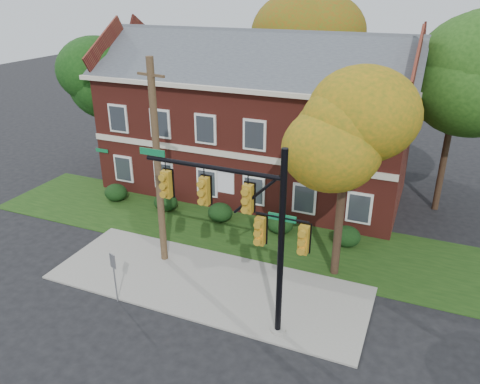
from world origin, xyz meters
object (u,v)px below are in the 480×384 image
at_px(apartment_building, 255,112).
at_px(tree_near_right, 353,134).
at_px(hedge_far_right, 347,236).
at_px(tree_far_rear, 313,35).
at_px(hedge_far_left, 116,192).
at_px(traffic_signal, 246,219).
at_px(sign_post, 114,270).
at_px(hedge_left, 166,202).
at_px(hedge_center, 220,212).
at_px(tree_left_rear, 110,76).
at_px(hedge_right, 280,224).
at_px(utility_pole, 158,166).
at_px(tree_right_rear, 468,69).

relative_size(apartment_building, tree_near_right, 2.19).
distance_m(hedge_far_right, tree_far_rear, 16.51).
bearing_deg(apartment_building, hedge_far_left, -143.11).
relative_size(tree_near_right, traffic_signal, 1.17).
height_order(traffic_signal, sign_post, traffic_signal).
xyz_separation_m(hedge_left, hedge_center, (3.50, 0.00, 0.00)).
height_order(hedge_left, tree_near_right, tree_near_right).
xyz_separation_m(hedge_far_left, traffic_signal, (11.57, -7.46, 4.02)).
bearing_deg(hedge_center, tree_left_rear, 156.96).
relative_size(hedge_far_left, hedge_left, 1.00).
relative_size(hedge_left, hedge_right, 1.00).
xyz_separation_m(hedge_far_left, hedge_left, (3.50, 0.00, 0.00)).
xyz_separation_m(tree_left_rear, utility_pole, (8.98, -8.84, -1.88)).
height_order(hedge_far_left, tree_near_right, tree_near_right).
relative_size(hedge_far_right, tree_near_right, 0.16).
bearing_deg(hedge_right, hedge_left, 180.00).
xyz_separation_m(hedge_far_left, hedge_right, (10.50, 0.00, 0.00)).
bearing_deg(hedge_left, hedge_far_right, 0.00).
xyz_separation_m(traffic_signal, utility_pole, (-5.32, 2.76, 0.26)).
distance_m(apartment_building, hedge_right, 7.73).
height_order(hedge_right, tree_right_rear, tree_right_rear).
bearing_deg(sign_post, hedge_far_left, 144.75).
height_order(tree_near_right, tree_left_rear, tree_left_rear).
distance_m(hedge_far_left, traffic_signal, 14.34).
height_order(apartment_building, sign_post, apartment_building).
bearing_deg(apartment_building, tree_left_rear, -173.46).
xyz_separation_m(hedge_left, hedge_right, (7.00, 0.00, 0.00)).
bearing_deg(sign_post, hedge_right, 80.29).
relative_size(hedge_center, tree_near_right, 0.16).
bearing_deg(hedge_right, utility_pole, -132.14).
bearing_deg(tree_far_rear, apartment_building, -99.71).
distance_m(hedge_center, tree_right_rear, 14.94).
bearing_deg(utility_pole, traffic_signal, -15.44).
bearing_deg(hedge_center, tree_far_rear, 84.15).
bearing_deg(hedge_far_right, tree_near_right, -85.48).
bearing_deg(tree_right_rear, tree_left_rear, -174.64).
bearing_deg(hedge_left, tree_near_right, -14.81).
distance_m(hedge_center, hedge_far_right, 7.00).
relative_size(tree_right_rear, traffic_signal, 1.45).
height_order(apartment_building, tree_right_rear, tree_right_rear).
bearing_deg(apartment_building, hedge_left, -123.67).
bearing_deg(tree_left_rear, apartment_building, 6.54).
relative_size(apartment_building, traffic_signal, 2.57).
height_order(apartment_building, tree_far_rear, tree_far_rear).
xyz_separation_m(hedge_right, utility_pole, (-4.25, -4.70, 4.28)).
bearing_deg(tree_near_right, sign_post, -146.15).
bearing_deg(traffic_signal, tree_far_rear, 99.52).
bearing_deg(hedge_far_left, hedge_center, 0.00).
bearing_deg(tree_near_right, utility_pole, -166.84).
relative_size(hedge_far_right, sign_post, 0.62).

